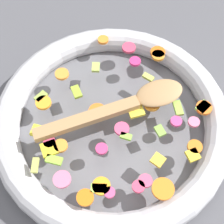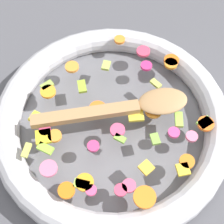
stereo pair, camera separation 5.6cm
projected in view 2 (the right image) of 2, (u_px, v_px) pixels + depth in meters
ground_plane at (112, 125)px, 0.61m from camera, size 4.00×4.00×0.00m
skillet at (112, 119)px, 0.59m from camera, size 0.45×0.45×0.05m
chopped_vegetables at (118, 123)px, 0.55m from camera, size 0.36×0.34×0.01m
wooden_spoon at (128, 106)px, 0.56m from camera, size 0.06×0.28×0.01m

